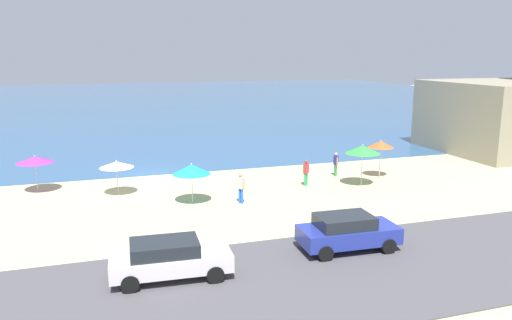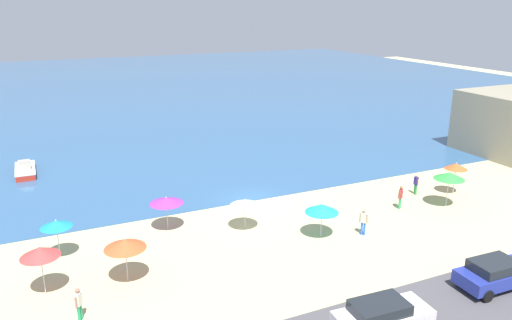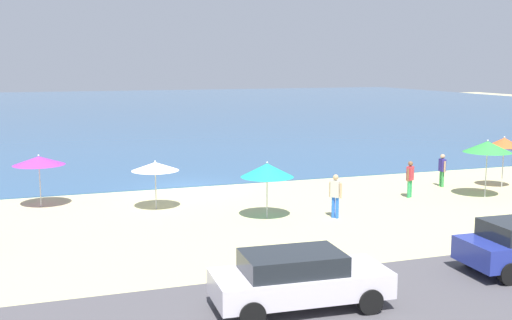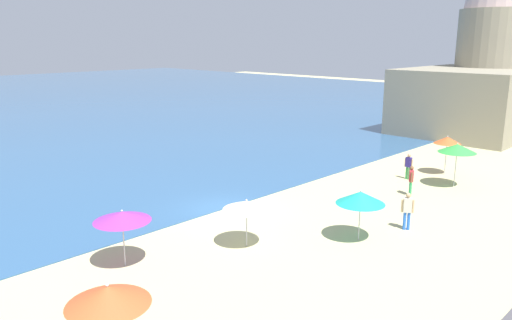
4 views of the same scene
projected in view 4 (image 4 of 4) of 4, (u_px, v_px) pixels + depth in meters
ground_plane at (223, 210)px, 25.68m from camera, size 160.00×160.00×0.00m
beach_umbrella_0 at (108, 295)px, 12.73m from camera, size 2.20×2.20×2.52m
beach_umbrella_3 at (122, 216)px, 18.91m from camera, size 2.20×2.20×2.28m
beach_umbrella_4 at (457, 148)px, 29.18m from camera, size 2.18×2.18×2.67m
beach_umbrella_5 at (246, 205)px, 20.76m from camera, size 2.01×2.01×2.09m
beach_umbrella_6 at (361, 198)px, 21.39m from camera, size 2.13×2.13×2.29m
beach_umbrella_7 at (447, 140)px, 31.89m from camera, size 1.70×1.70×2.56m
bather_0 at (411, 179)px, 27.91m from camera, size 0.49×0.38×1.69m
bather_1 at (408, 165)px, 31.12m from camera, size 0.25×0.57×1.65m
bather_3 at (407, 209)px, 22.80m from camera, size 0.38×0.49×1.77m
harbor_fortress at (483, 77)px, 47.47m from camera, size 14.52×10.60×14.50m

